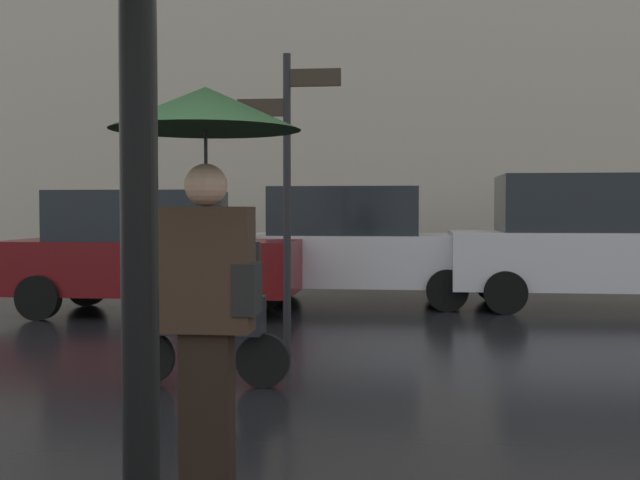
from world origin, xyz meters
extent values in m
cylinder|color=black|center=(0.30, -0.87, 1.28)|extent=(0.09, 0.09, 2.56)
cube|color=black|center=(-0.16, 1.53, 0.42)|extent=(0.28, 0.18, 0.84)
cube|color=#332319|center=(-0.16, 1.53, 1.18)|extent=(0.50, 0.23, 0.68)
sphere|color=tan|center=(-0.16, 1.53, 1.64)|extent=(0.23, 0.23, 0.23)
cube|color=black|center=(0.06, 1.53, 1.08)|extent=(0.12, 0.24, 0.28)
cylinder|color=black|center=(-0.16, 1.53, 1.79)|extent=(0.02, 0.02, 0.30)
cone|color=black|center=(-0.16, 1.53, 2.05)|extent=(1.03, 1.03, 0.23)
cylinder|color=black|center=(-0.29, 3.92, 0.23)|extent=(0.46, 0.09, 0.46)
cylinder|color=black|center=(-1.30, 3.92, 0.23)|extent=(0.46, 0.09, 0.46)
cube|color=black|center=(-0.80, 3.92, 0.61)|extent=(1.01, 0.32, 0.32)
cube|color=black|center=(-1.25, 3.92, 0.89)|extent=(0.28, 0.28, 0.24)
cylinder|color=black|center=(-0.34, 3.92, 0.96)|extent=(0.06, 0.06, 0.55)
cube|color=#590C0F|center=(-2.74, 8.45, 0.69)|extent=(4.15, 1.64, 0.76)
cube|color=black|center=(-2.95, 8.45, 1.42)|extent=(2.28, 1.51, 0.71)
cylinder|color=black|center=(-1.40, 9.27, 0.31)|extent=(0.61, 0.18, 0.61)
cylinder|color=black|center=(-1.40, 7.63, 0.31)|extent=(0.61, 0.18, 0.61)
cylinder|color=black|center=(-4.09, 9.27, 0.31)|extent=(0.61, 0.18, 0.61)
cylinder|color=black|center=(-4.09, 7.63, 0.31)|extent=(0.61, 0.18, 0.61)
cube|color=silver|center=(3.70, 9.81, 0.74)|extent=(4.27, 1.71, 0.86)
cube|color=black|center=(3.48, 9.81, 1.60)|extent=(2.35, 1.57, 0.86)
cylinder|color=black|center=(2.31, 10.66, 0.31)|extent=(0.63, 0.18, 0.63)
cylinder|color=black|center=(2.31, 8.96, 0.31)|extent=(0.63, 0.18, 0.63)
cube|color=silver|center=(0.12, 10.14, 0.71)|extent=(4.21, 1.89, 0.80)
cube|color=black|center=(-0.09, 10.14, 1.49)|extent=(2.32, 1.74, 0.76)
cylinder|color=black|center=(1.49, 11.09, 0.31)|extent=(0.62, 0.18, 0.62)
cylinder|color=black|center=(1.49, 9.20, 0.31)|extent=(0.62, 0.18, 0.62)
cylinder|color=black|center=(-1.24, 11.09, 0.31)|extent=(0.62, 0.18, 0.62)
cylinder|color=black|center=(-1.24, 9.20, 0.31)|extent=(0.62, 0.18, 0.62)
cylinder|color=black|center=(-0.33, 5.49, 1.56)|extent=(0.08, 0.08, 3.11)
cube|color=#33281E|center=(-0.05, 5.49, 2.86)|extent=(0.56, 0.04, 0.18)
cube|color=#33281E|center=(-0.59, 5.49, 2.56)|extent=(0.52, 0.04, 0.18)
camera|label=1|loc=(0.93, -2.69, 1.51)|focal=44.78mm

